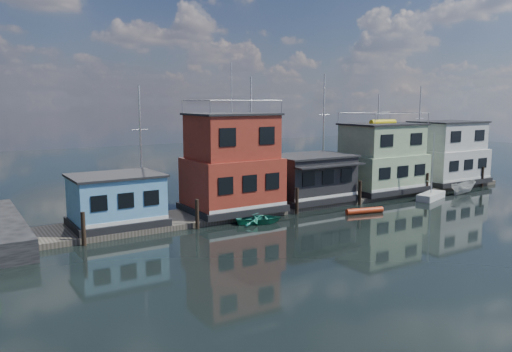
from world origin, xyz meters
TOP-DOWN VIEW (x-y plane):
  - ground at (0.00, 0.00)m, footprint 160.00×160.00m
  - dock at (0.00, 12.00)m, footprint 48.00×5.00m
  - houseboat_blue at (-18.00, 12.00)m, footprint 6.40×4.90m
  - houseboat_red at (-8.50, 12.00)m, footprint 7.40×5.90m
  - houseboat_dark at (-0.50, 11.98)m, footprint 7.40×6.10m
  - houseboat_green at (8.50, 12.00)m, footprint 8.40×5.90m
  - houseboat_white at (18.50, 12.00)m, footprint 8.40×5.90m
  - pilings at (-0.33, 9.20)m, footprint 42.28×0.28m
  - background_masts at (4.76, 18.00)m, footprint 36.40×0.16m
  - dinghy_teal at (-8.31, 8.24)m, footprint 4.21×3.66m
  - motorboat at (15.47, 7.58)m, footprint 3.41×1.35m
  - red_kayak at (0.89, 6.40)m, footprint 3.36×1.22m
  - day_sailer at (10.56, 7.53)m, footprint 4.20×2.51m

SIDE VIEW (x-z plane):
  - ground at x=0.00m, z-range 0.00..0.00m
  - dock at x=0.00m, z-range 0.00..0.40m
  - red_kayak at x=0.89m, z-range 0.00..0.49m
  - dinghy_teal at x=-8.31m, z-range 0.00..0.73m
  - day_sailer at x=10.56m, z-range -2.76..3.53m
  - motorboat at x=15.47m, z-range 0.00..1.31m
  - pilings at x=-0.33m, z-range 0.00..2.20m
  - houseboat_blue at x=-18.00m, z-range 0.38..4.04m
  - houseboat_dark at x=-0.50m, z-range 0.39..4.45m
  - houseboat_white at x=18.50m, z-range 0.21..6.87m
  - houseboat_green at x=8.50m, z-range 0.03..7.06m
  - houseboat_red at x=-8.50m, z-range -1.83..10.03m
  - background_masts at x=4.76m, z-range -0.45..11.55m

